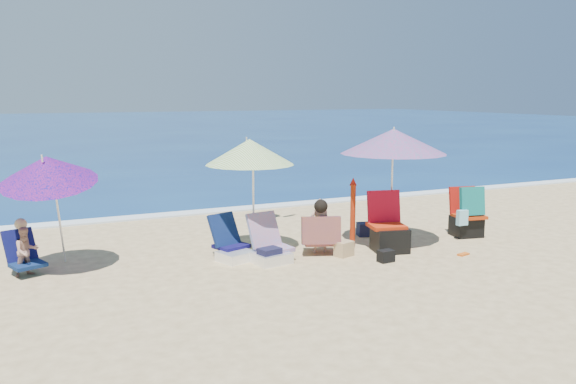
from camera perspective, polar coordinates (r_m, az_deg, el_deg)
name	(u,v)px	position (r m, az deg, el deg)	size (l,w,h in m)	color
ground	(329,265)	(9.94, 4.01, -7.01)	(120.00, 120.00, 0.00)	#D8BC84
sea	(76,128)	(53.63, -19.81, 5.85)	(120.00, 80.00, 0.12)	navy
foam	(229,210)	(14.49, -5.69, -1.71)	(120.00, 0.50, 0.04)	white
umbrella_turquoise	(393,141)	(11.01, 10.14, 4.84)	(2.39, 2.39, 2.22)	silver
umbrella_striped	(250,152)	(10.33, -3.71, 3.87)	(1.84, 1.84, 2.07)	white
umbrella_blue	(48,169)	(9.88, -22.18, 2.04)	(1.90, 1.93, 2.03)	silver
furled_umbrella	(353,209)	(10.96, 6.27, -1.65)	(0.16, 0.17, 1.30)	#AA290C
chair_navy	(232,247)	(10.27, -5.42, -5.35)	(0.71, 0.94, 0.75)	#0F0C43
chair_rainbow	(270,249)	(10.08, -1.76, -5.51)	(0.75, 0.85, 0.79)	#D34A51
camp_chair_left	(389,233)	(10.85, 9.69, -3.97)	(0.75, 0.77, 1.07)	#B6290D
camp_chair_right	(467,218)	(12.28, 16.87, -2.43)	(0.76, 0.69, 1.03)	#AA2E0C
person_center	(320,227)	(10.47, 3.13, -3.43)	(0.78, 0.76, 1.00)	tan
person_left	(25,250)	(10.16, -24.01, -5.15)	(0.66, 0.80, 0.87)	tan
bag_navy_a	(270,256)	(9.92, -1.79, -6.20)	(0.41, 0.34, 0.28)	#171632
bag_tan	(344,249)	(10.44, 5.42, -5.47)	(0.36, 0.31, 0.27)	tan
bag_navy_b	(366,229)	(11.97, 7.55, -3.58)	(0.41, 0.34, 0.26)	#1A1E39
bag_black_b	(386,256)	(10.19, 9.42, -6.11)	(0.28, 0.20, 0.20)	black
orange_item	(463,254)	(10.93, 16.55, -5.78)	(0.25, 0.16, 0.03)	#D65A16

